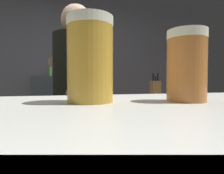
# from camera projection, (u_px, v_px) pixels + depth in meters

# --- Properties ---
(wall_back) EXTENTS (5.20, 0.10, 2.70)m
(wall_back) POSITION_uv_depth(u_px,v_px,m) (62.00, 67.00, 3.37)
(wall_back) COLOR #47464C
(wall_back) RESTS_ON ground
(prep_counter) EXTENTS (2.10, 0.60, 0.91)m
(prep_counter) POSITION_uv_depth(u_px,v_px,m) (94.00, 146.00, 1.91)
(prep_counter) COLOR #4D4133
(prep_counter) RESTS_ON ground
(back_shelf) EXTENTS (0.82, 0.36, 1.19)m
(back_shelf) POSITION_uv_depth(u_px,v_px,m) (59.00, 112.00, 3.11)
(back_shelf) COLOR #313639
(back_shelf) RESTS_ON ground
(bartender) EXTENTS (0.44, 0.52, 1.67)m
(bartender) POSITION_uv_depth(u_px,v_px,m) (77.00, 100.00, 1.40)
(bartender) COLOR #2A283E
(bartender) RESTS_ON ground
(knife_block) EXTENTS (0.10, 0.08, 0.29)m
(knife_block) POSITION_uv_depth(u_px,v_px,m) (155.00, 89.00, 2.11)
(knife_block) COLOR olive
(knife_block) RESTS_ON prep_counter
(mixing_bowl) EXTENTS (0.20, 0.20, 0.05)m
(mixing_bowl) POSITION_uv_depth(u_px,v_px,m) (60.00, 100.00, 1.70)
(mixing_bowl) COLOR slate
(mixing_bowl) RESTS_ON prep_counter
(chefs_knife) EXTENTS (0.24, 0.05, 0.01)m
(chefs_knife) POSITION_uv_depth(u_px,v_px,m) (103.00, 101.00, 1.87)
(chefs_knife) COLOR silver
(chefs_knife) RESTS_ON prep_counter
(pint_glass_near) EXTENTS (0.08, 0.08, 0.15)m
(pint_glass_near) POSITION_uv_depth(u_px,v_px,m) (90.00, 60.00, 0.34)
(pint_glass_near) COLOR gold
(pint_glass_near) RESTS_ON bar_counter
(pint_glass_far) EXTENTS (0.07, 0.07, 0.13)m
(pint_glass_far) POSITION_uv_depth(u_px,v_px,m) (186.00, 66.00, 0.35)
(pint_glass_far) COLOR #C97637
(pint_glass_far) RESTS_ON bar_counter
(bottle_hot_sauce) EXTENTS (0.06, 0.06, 0.23)m
(bottle_hot_sauce) POSITION_uv_depth(u_px,v_px,m) (50.00, 71.00, 3.11)
(bottle_hot_sauce) COLOR #4F813D
(bottle_hot_sauce) RESTS_ON back_shelf
(bottle_soy) EXTENTS (0.06, 0.06, 0.24)m
(bottle_soy) POSITION_uv_depth(u_px,v_px,m) (59.00, 71.00, 3.12)
(bottle_soy) COLOR red
(bottle_soy) RESTS_ON back_shelf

